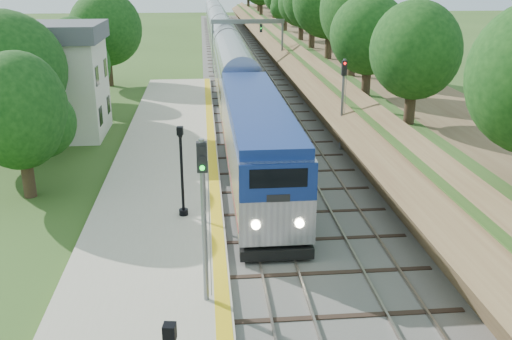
{
  "coord_description": "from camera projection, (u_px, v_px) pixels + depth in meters",
  "views": [
    {
      "loc": [
        -2.79,
        -11.52,
        11.4
      ],
      "look_at": [
        -0.5,
        12.92,
        2.8
      ],
      "focal_mm": 40.0,
      "sensor_mm": 36.0,
      "label": 1
    }
  ],
  "objects": [
    {
      "name": "trackbed",
      "position": [
        241.0,
        66.0,
        71.37
      ],
      "size": [
        9.5,
        170.0,
        0.28
      ],
      "color": "#4C4944",
      "rests_on": "ground"
    },
    {
      "name": "platform",
      "position": [
        160.0,
        201.0,
        29.35
      ],
      "size": [
        6.4,
        68.0,
        0.38
      ],
      "primitive_type": "cube",
      "color": "#ABA28A",
      "rests_on": "ground"
    },
    {
      "name": "yellow_stripe",
      "position": [
        215.0,
        195.0,
        29.54
      ],
      "size": [
        0.55,
        68.0,
        0.01
      ],
      "primitive_type": "cube",
      "color": "gold",
      "rests_on": "platform"
    },
    {
      "name": "embankment",
      "position": [
        307.0,
        50.0,
        71.48
      ],
      "size": [
        10.64,
        170.0,
        11.7
      ],
      "color": "brown",
      "rests_on": "ground"
    },
    {
      "name": "station_building",
      "position": [
        45.0,
        80.0,
        40.44
      ],
      "size": [
        8.6,
        6.6,
        8.0
      ],
      "color": "silver",
      "rests_on": "ground"
    },
    {
      "name": "signal_gantry",
      "position": [
        248.0,
        32.0,
        65.13
      ],
      "size": [
        8.4,
        0.38,
        6.2
      ],
      "color": "slate",
      "rests_on": "ground"
    },
    {
      "name": "trees_behind_platform",
      "position": [
        53.0,
        101.0,
        31.77
      ],
      "size": [
        7.82,
        53.32,
        7.21
      ],
      "color": "#332316",
      "rests_on": "ground"
    },
    {
      "name": "train",
      "position": [
        222.0,
        39.0,
        80.14
      ],
      "size": [
        3.12,
        124.92,
        4.58
      ],
      "color": "black",
      "rests_on": "trackbed"
    },
    {
      "name": "lamppost_far",
      "position": [
        182.0,
        177.0,
        26.57
      ],
      "size": [
        0.43,
        0.43,
        4.35
      ],
      "color": "black",
      "rests_on": "platform"
    },
    {
      "name": "signal_platform",
      "position": [
        203.0,
        205.0,
        19.02
      ],
      "size": [
        0.35,
        0.28,
        5.92
      ],
      "color": "slate",
      "rests_on": "platform"
    },
    {
      "name": "signal_farside",
      "position": [
        343.0,
        95.0,
        36.83
      ],
      "size": [
        0.33,
        0.26,
        6.01
      ],
      "color": "slate",
      "rests_on": "ground"
    }
  ]
}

